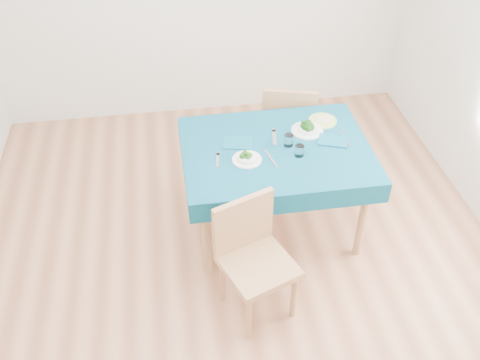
{
  "coord_description": "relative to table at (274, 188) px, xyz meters",
  "views": [
    {
      "loc": [
        -0.41,
        -2.59,
        3.04
      ],
      "look_at": [
        0.0,
        0.0,
        0.85
      ],
      "focal_mm": 40.0,
      "sensor_mm": 36.0,
      "label": 1
    }
  ],
  "objects": [
    {
      "name": "room_shell",
      "position": [
        -0.33,
        -0.42,
        0.97
      ],
      "size": [
        4.02,
        4.52,
        2.73
      ],
      "color": "#9C6041",
      "rests_on": "ground"
    },
    {
      "name": "table",
      "position": [
        0.0,
        0.0,
        0.0
      ],
      "size": [
        1.35,
        1.02,
        0.76
      ],
      "primitive_type": "cube",
      "color": "navy",
      "rests_on": "ground"
    },
    {
      "name": "chair_near",
      "position": [
        -0.27,
        -0.79,
        0.15
      ],
      "size": [
        0.57,
        0.59,
        1.06
      ],
      "primitive_type": "cube",
      "rotation": [
        0.0,
        0.0,
        0.37
      ],
      "color": "#A3774C",
      "rests_on": "ground"
    },
    {
      "name": "chair_far",
      "position": [
        0.3,
        0.81,
        0.18
      ],
      "size": [
        0.56,
        0.59,
        1.12
      ],
      "primitive_type": "cube",
      "rotation": [
        0.0,
        0.0,
        2.87
      ],
      "color": "#A3774C",
      "rests_on": "ground"
    },
    {
      "name": "bowl_near",
      "position": [
        -0.23,
        -0.11,
        0.41
      ],
      "size": [
        0.21,
        0.21,
        0.06
      ],
      "primitive_type": null,
      "color": "white",
      "rests_on": "table"
    },
    {
      "name": "bowl_far",
      "position": [
        0.27,
        0.17,
        0.42
      ],
      "size": [
        0.24,
        0.24,
        0.07
      ],
      "primitive_type": null,
      "color": "white",
      "rests_on": "table"
    },
    {
      "name": "fork_near",
      "position": [
        -0.43,
        -0.08,
        0.38
      ],
      "size": [
        0.05,
        0.17,
        0.0
      ],
      "primitive_type": "cube",
      "rotation": [
        0.0,
        0.0,
        -0.15
      ],
      "color": "silver",
      "rests_on": "table"
    },
    {
      "name": "knife_near",
      "position": [
        -0.06,
        -0.12,
        0.38
      ],
      "size": [
        0.06,
        0.22,
        0.0
      ],
      "primitive_type": "cube",
      "rotation": [
        0.0,
        0.0,
        0.21
      ],
      "color": "silver",
      "rests_on": "table"
    },
    {
      "name": "fork_far",
      "position": [
        0.01,
        0.13,
        0.38
      ],
      "size": [
        0.06,
        0.2,
        0.0
      ],
      "primitive_type": "cube",
      "rotation": [
        0.0,
        0.0,
        -0.17
      ],
      "color": "silver",
      "rests_on": "table"
    },
    {
      "name": "knife_far",
      "position": [
        0.52,
        0.04,
        0.38
      ],
      "size": [
        0.04,
        0.21,
        0.0
      ],
      "primitive_type": "cube",
      "rotation": [
        0.0,
        0.0,
        0.1
      ],
      "color": "silver",
      "rests_on": "table"
    },
    {
      "name": "napkin_near",
      "position": [
        -0.26,
        0.09,
        0.39
      ],
      "size": [
        0.24,
        0.2,
        0.01
      ],
      "primitive_type": "cube",
      "rotation": [
        0.0,
        0.0,
        -0.24
      ],
      "color": "#0C4F69",
      "rests_on": "table"
    },
    {
      "name": "napkin_far",
      "position": [
        0.42,
        0.02,
        0.39
      ],
      "size": [
        0.25,
        0.21,
        0.01
      ],
      "primitive_type": "cube",
      "rotation": [
        0.0,
        0.0,
        -0.36
      ],
      "color": "#0C4F69",
      "rests_on": "table"
    },
    {
      "name": "tumbler_center",
      "position": [
        0.09,
        0.02,
        0.42
      ],
      "size": [
        0.07,
        0.07,
        0.09
      ],
      "primitive_type": "cylinder",
      "color": "white",
      "rests_on": "table"
    },
    {
      "name": "tumbler_side",
      "position": [
        0.14,
        -0.11,
        0.42
      ],
      "size": [
        0.06,
        0.06,
        0.08
      ],
      "primitive_type": "cylinder",
      "color": "white",
      "rests_on": "table"
    },
    {
      "name": "side_plate",
      "position": [
        0.42,
        0.29,
        0.38
      ],
      "size": [
        0.22,
        0.22,
        0.01
      ],
      "primitive_type": "cylinder",
      "color": "#B6D367",
      "rests_on": "table"
    },
    {
      "name": "bread_slice",
      "position": [
        0.42,
        0.29,
        0.4
      ],
      "size": [
        0.1,
        0.1,
        0.01
      ],
      "primitive_type": "cube",
      "rotation": [
        0.0,
        0.0,
        -0.06
      ],
      "color": "beige",
      "rests_on": "side_plate"
    }
  ]
}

